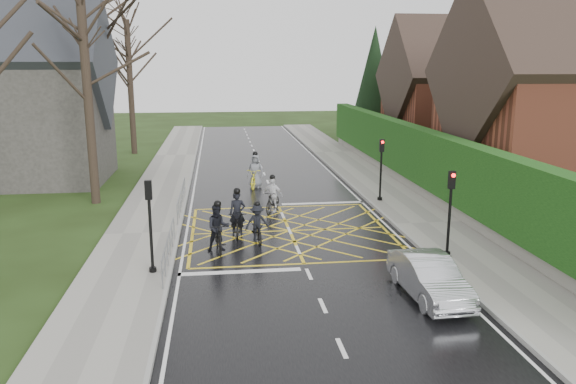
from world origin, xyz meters
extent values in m
plane|color=black|center=(0.00, 0.00, 0.00)|extent=(120.00, 120.00, 0.00)
cube|color=black|center=(0.00, 0.00, 0.01)|extent=(9.00, 80.00, 0.01)
cube|color=gray|center=(6.00, 0.00, 0.07)|extent=(3.00, 80.00, 0.15)
cube|color=gray|center=(-6.00, 0.00, 0.07)|extent=(3.00, 80.00, 0.15)
cube|color=slate|center=(7.75, 6.00, 0.35)|extent=(0.50, 38.00, 0.70)
cube|color=#11330E|center=(7.75, 6.00, 2.10)|extent=(0.90, 38.00, 2.80)
cube|color=brown|center=(14.75, 4.00, 3.25)|extent=(11.00, 9.00, 6.50)
cube|color=#2F221C|center=(14.75, 4.00, 6.40)|extent=(11.80, 9.80, 9.80)
cube|color=brown|center=(14.75, 18.00, 3.00)|extent=(9.00, 8.00, 6.00)
cube|color=#2F221C|center=(14.75, 18.00, 5.90)|extent=(9.80, 8.80, 8.80)
cube|color=brown|center=(17.45, 18.00, 8.50)|extent=(0.70, 0.70, 1.60)
cylinder|color=black|center=(10.75, 26.00, 0.60)|extent=(0.50, 0.50, 1.20)
cone|color=black|center=(10.75, 26.00, 5.00)|extent=(4.60, 4.60, 10.00)
cube|color=#2D2B28|center=(-13.50, 12.00, 3.50)|extent=(8.00, 7.00, 7.00)
cube|color=#26282D|center=(-13.50, 12.00, 6.90)|extent=(8.80, 7.80, 7.80)
cylinder|color=black|center=(-9.00, 6.00, 5.50)|extent=(0.44, 0.44, 11.00)
cylinder|color=black|center=(-10.00, 14.00, 6.00)|extent=(0.44, 0.44, 12.00)
cylinder|color=black|center=(-9.30, 22.00, 5.00)|extent=(0.44, 0.44, 10.00)
cylinder|color=slate|center=(-4.65, -3.50, 1.00)|extent=(0.05, 5.00, 0.05)
cylinder|color=slate|center=(-4.65, -3.50, 0.55)|extent=(0.04, 5.00, 0.04)
cylinder|color=slate|center=(-4.65, -6.00, 0.50)|extent=(0.04, 0.04, 1.00)
cylinder|color=slate|center=(-4.65, -1.00, 0.50)|extent=(0.04, 0.04, 1.00)
cylinder|color=slate|center=(-4.65, 4.00, 1.00)|extent=(0.05, 6.00, 0.05)
cylinder|color=slate|center=(-4.65, 4.00, 0.55)|extent=(0.04, 6.00, 0.04)
cylinder|color=slate|center=(-4.65, 1.00, 0.50)|extent=(0.04, 0.04, 1.00)
cylinder|color=slate|center=(-4.65, 7.00, 0.50)|extent=(0.04, 0.04, 1.00)
cylinder|color=black|center=(5.10, 4.20, 1.50)|extent=(0.10, 0.10, 3.00)
cylinder|color=black|center=(5.10, 4.20, 0.15)|extent=(0.24, 0.24, 0.30)
cube|color=black|center=(5.10, 4.20, 2.90)|extent=(0.22, 0.16, 0.62)
sphere|color=#FF0C0C|center=(5.10, 4.08, 3.08)|extent=(0.14, 0.14, 0.14)
cylinder|color=black|center=(5.10, -4.20, 1.50)|extent=(0.10, 0.10, 3.00)
cylinder|color=black|center=(5.10, -4.20, 0.15)|extent=(0.24, 0.24, 0.30)
cube|color=black|center=(5.10, -4.20, 2.90)|extent=(0.22, 0.16, 0.62)
sphere|color=#FF0C0C|center=(5.10, -4.32, 3.08)|extent=(0.14, 0.14, 0.14)
cylinder|color=black|center=(-5.10, -4.50, 1.50)|extent=(0.10, 0.10, 3.00)
cylinder|color=black|center=(-5.10, -4.50, 0.15)|extent=(0.24, 0.24, 0.30)
cube|color=black|center=(-5.10, -4.50, 2.90)|extent=(0.22, 0.16, 0.62)
sphere|color=#FF0C0C|center=(-5.10, -4.38, 3.08)|extent=(0.14, 0.14, 0.14)
imported|color=black|center=(-2.16, -0.37, 0.53)|extent=(0.78, 2.04, 1.06)
imported|color=black|center=(-2.16, -0.27, 0.90)|extent=(0.67, 0.46, 1.80)
sphere|color=black|center=(-2.16, -0.27, 1.82)|extent=(0.28, 0.28, 0.28)
imported|color=black|center=(-2.94, -2.26, 0.58)|extent=(0.72, 1.96, 1.15)
imported|color=black|center=(-2.94, -2.16, 0.88)|extent=(0.92, 0.75, 1.77)
sphere|color=black|center=(-2.94, -2.16, 1.79)|extent=(0.28, 0.28, 0.28)
imported|color=black|center=(-1.43, -1.32, 0.44)|extent=(0.75, 1.72, 0.87)
imported|color=black|center=(-1.43, -1.22, 0.74)|extent=(1.01, 0.65, 1.49)
sphere|color=black|center=(-1.43, -1.22, 1.51)|extent=(0.23, 0.23, 0.23)
imported|color=black|center=(-0.40, 3.05, 0.54)|extent=(1.21, 1.83, 1.07)
imported|color=silver|center=(-0.40, 3.15, 0.82)|extent=(1.04, 0.77, 1.64)
sphere|color=black|center=(-0.40, 3.15, 1.66)|extent=(0.26, 0.26, 0.26)
imported|color=yellow|center=(-0.82, 8.54, 0.55)|extent=(1.24, 2.23, 1.11)
imported|color=slate|center=(-0.82, 8.64, 0.94)|extent=(1.04, 0.81, 1.88)
sphere|color=black|center=(-0.82, 8.64, 1.90)|extent=(0.30, 0.30, 0.30)
imported|color=silver|center=(3.25, -7.26, 0.63)|extent=(1.51, 3.86, 1.25)
camera|label=1|loc=(-2.88, -22.26, 6.81)|focal=35.00mm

